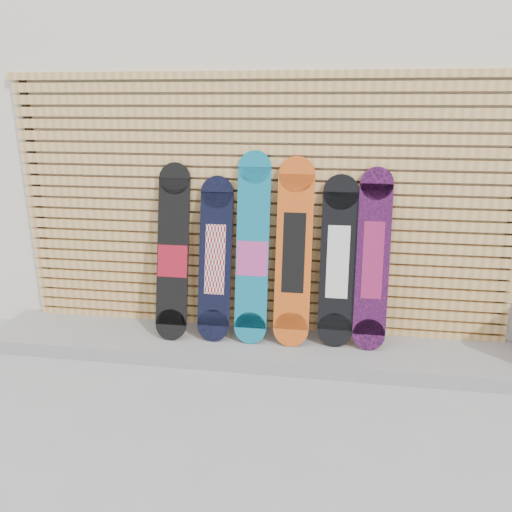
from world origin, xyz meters
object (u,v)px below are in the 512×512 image
(snowboard_1, at_px, (215,259))
(snowboard_2, at_px, (252,250))
(snowboard_3, at_px, (294,253))
(snowboard_0, at_px, (173,253))
(snowboard_4, at_px, (338,262))
(snowboard_5, at_px, (373,260))

(snowboard_1, bearing_deg, snowboard_2, 0.29)
(snowboard_2, height_order, snowboard_3, snowboard_2)
(snowboard_1, height_order, snowboard_2, snowboard_2)
(snowboard_2, bearing_deg, snowboard_0, -178.30)
(snowboard_2, height_order, snowboard_4, snowboard_2)
(snowboard_2, distance_m, snowboard_4, 0.70)
(snowboard_3, bearing_deg, snowboard_2, -179.48)
(snowboard_4, bearing_deg, snowboard_2, -177.75)
(snowboard_0, bearing_deg, snowboard_3, 1.30)
(snowboard_0, xyz_separation_m, snowboard_4, (1.38, 0.05, -0.02))
(snowboard_1, relative_size, snowboard_3, 0.89)
(snowboard_1, xyz_separation_m, snowboard_2, (0.32, 0.00, 0.09))
(snowboard_3, bearing_deg, snowboard_0, -178.70)
(snowboard_4, bearing_deg, snowboard_5, -2.11)
(snowboard_0, height_order, snowboard_1, snowboard_0)
(snowboard_4, bearing_deg, snowboard_3, -176.10)
(snowboard_5, bearing_deg, snowboard_1, -179.16)
(snowboard_2, xyz_separation_m, snowboard_3, (0.34, 0.00, -0.01))
(snowboard_2, distance_m, snowboard_3, 0.34)
(snowboard_3, relative_size, snowboard_4, 1.10)
(snowboard_5, bearing_deg, snowboard_4, 177.89)
(snowboard_1, xyz_separation_m, snowboard_5, (1.29, 0.02, 0.05))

